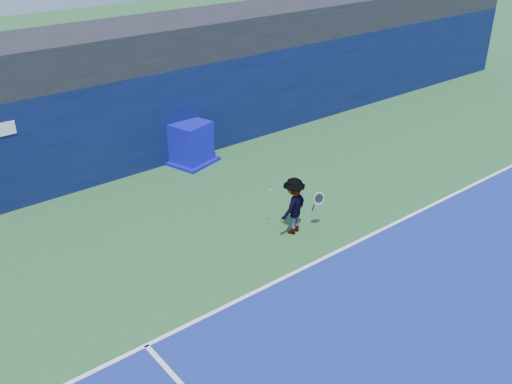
% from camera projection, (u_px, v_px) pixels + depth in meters
% --- Properties ---
extents(ground, '(80.00, 80.00, 0.00)m').
position_uv_depth(ground, '(435.00, 319.00, 11.64)').
color(ground, '#285A2D').
rests_on(ground, ground).
extents(baseline, '(24.00, 0.10, 0.01)m').
position_uv_depth(baseline, '(330.00, 255.00, 13.72)').
color(baseline, white).
rests_on(baseline, ground).
extents(stadium_band, '(36.00, 3.00, 1.20)m').
position_uv_depth(stadium_band, '(145.00, 43.00, 17.97)').
color(stadium_band, black).
rests_on(stadium_band, back_wall_assembly).
extents(back_wall_assembly, '(36.00, 1.03, 3.00)m').
position_uv_depth(back_wall_assembly, '(166.00, 114.00, 18.23)').
color(back_wall_assembly, '#0A133C').
rests_on(back_wall_assembly, ground).
extents(equipment_cart, '(1.73, 1.73, 1.35)m').
position_uv_depth(equipment_cart, '(190.00, 144.00, 18.32)').
color(equipment_cart, '#0E0CAF').
rests_on(equipment_cart, ground).
extents(tennis_player, '(1.28, 0.83, 1.52)m').
position_uv_depth(tennis_player, '(294.00, 206.00, 14.34)').
color(tennis_player, silver).
rests_on(tennis_player, ground).
extents(tennis_ball, '(0.06, 0.06, 0.06)m').
position_uv_depth(tennis_ball, '(270.00, 190.00, 14.32)').
color(tennis_ball, '#B6D117').
rests_on(tennis_ball, ground).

